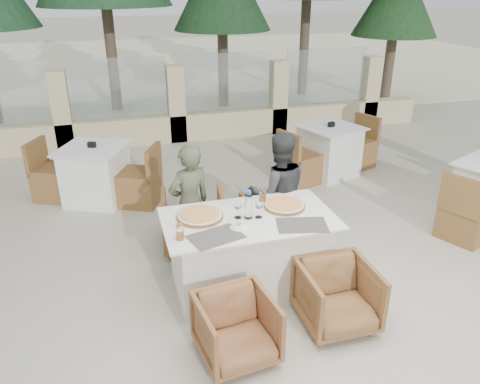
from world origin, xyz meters
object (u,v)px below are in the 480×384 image
object	(u,v)px
olive_dish	(238,226)
armchair_near_left	(236,329)
armchair_near_right	(337,296)
pizza_right	(284,205)
wine_glass_centre	(238,209)
water_bottle	(248,204)
beer_glass_right	(263,195)
diner_left	(190,204)
bg_table_b	(329,151)
armchair_far_left	(194,220)
wine_glass_near	(259,209)
pizza_left	(200,215)
bg_table_a	(96,174)
beer_glass_left	(180,232)
diner_right	(278,193)
dining_table	(249,253)
armchair_far_right	(277,222)

from	to	relation	value
olive_dish	armchair_near_left	distance (m)	0.91
olive_dish	armchair_near_right	world-z (taller)	olive_dish
pizza_right	wine_glass_centre	world-z (taller)	wine_glass_centre
pizza_right	olive_dish	bearing A→B (deg)	-153.24
armchair_near_right	armchair_near_left	bearing A→B (deg)	-170.97
pizza_right	wine_glass_centre	distance (m)	0.50
water_bottle	beer_glass_right	bearing A→B (deg)	51.90
diner_left	bg_table_b	world-z (taller)	diner_left
water_bottle	olive_dish	bearing A→B (deg)	-131.35
wine_glass_centre	armchair_near_right	world-z (taller)	wine_glass_centre
armchair_far_left	wine_glass_near	bearing A→B (deg)	122.85
bg_table_b	pizza_left	bearing A→B (deg)	-155.47
diner_left	bg_table_a	size ratio (longest dim) A/B	0.79
pizza_left	armchair_near_right	xyz separation A→B (m)	(1.02, -0.86, -0.51)
beer_glass_left	armchair_near_left	distance (m)	0.92
wine_glass_near	pizza_left	bearing A→B (deg)	164.79
diner_right	bg_table_b	bearing A→B (deg)	-122.49
armchair_near_left	bg_table_b	xyz separation A→B (m)	(2.42, 3.36, 0.11)
armchair_far_left	diner_left	xyz separation A→B (m)	(-0.07, -0.24, 0.32)
pizza_right	beer_glass_left	bearing A→B (deg)	-163.04
pizza_right	water_bottle	bearing A→B (deg)	-164.25
dining_table	water_bottle	xyz separation A→B (m)	(-0.01, -0.00, 0.52)
wine_glass_near	armchair_far_left	xyz separation A→B (m)	(-0.45, 0.96, -0.54)
diner_left	armchair_near_left	bearing A→B (deg)	73.01
water_bottle	armchair_far_right	size ratio (longest dim) A/B	0.40
beer_glass_left	armchair_near_right	world-z (taller)	beer_glass_left
bg_table_b	beer_glass_left	bearing A→B (deg)	-154.28
armchair_far_left	pizza_right	bearing A→B (deg)	140.19
beer_glass_left	diner_left	xyz separation A→B (m)	(0.24, 0.91, -0.19)
wine_glass_near	bg_table_a	bearing A→B (deg)	120.64
diner_right	wine_glass_near	bearing A→B (deg)	62.60
pizza_left	armchair_near_left	world-z (taller)	pizza_left
armchair_far_left	armchair_near_right	size ratio (longest dim) A/B	1.12
water_bottle	armchair_far_left	size ratio (longest dim) A/B	0.39
bg_table_a	armchair_near_left	bearing A→B (deg)	-48.27
pizza_right	armchair_far_right	world-z (taller)	pizza_right
pizza_left	diner_right	distance (m)	1.09
diner_left	bg_table_b	xyz separation A→B (m)	(2.49, 1.79, -0.26)
pizza_left	armchair_far_right	bearing A→B (deg)	28.58
pizza_right	armchair_near_left	xyz separation A→B (m)	(-0.76, -0.98, -0.52)
olive_dish	diner_left	world-z (taller)	diner_left
wine_glass_near	diner_left	world-z (taller)	diner_left
water_bottle	armchair_near_left	world-z (taller)	water_bottle
pizza_right	beer_glass_right	bearing A→B (deg)	127.69
olive_dish	bg_table_a	size ratio (longest dim) A/B	0.07
bg_table_b	armchair_far_right	bearing A→B (deg)	-148.58
dining_table	diner_left	distance (m)	0.86
beer_glass_right	armchair_near_left	world-z (taller)	beer_glass_right
olive_dish	armchair_near_right	distance (m)	1.05
pizza_right	olive_dish	world-z (taller)	pizza_right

